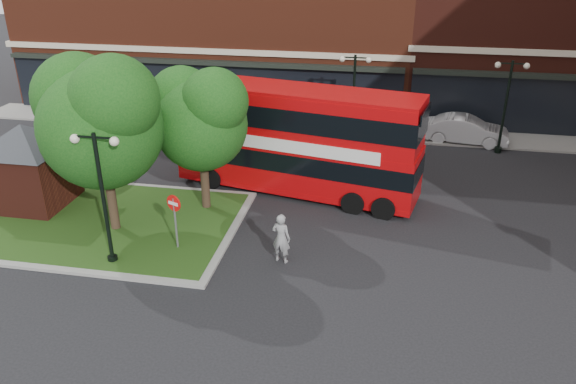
% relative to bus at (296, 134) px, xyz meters
% --- Properties ---
extents(ground, '(120.00, 120.00, 0.00)m').
position_rel_bus_xyz_m(ground, '(0.02, -7.68, -2.78)').
color(ground, black).
rests_on(ground, ground).
extents(pavement_far, '(44.00, 3.00, 0.12)m').
position_rel_bus_xyz_m(pavement_far, '(0.02, 8.82, -2.72)').
color(pavement_far, slate).
rests_on(pavement_far, ground).
extents(traffic_island, '(12.60, 7.60, 0.15)m').
position_rel_bus_xyz_m(traffic_island, '(-7.98, -4.68, -2.71)').
color(traffic_island, gray).
rests_on(traffic_island, ground).
extents(kiosk, '(6.51, 6.51, 3.60)m').
position_rel_bus_xyz_m(kiosk, '(-10.98, -3.68, -0.46)').
color(kiosk, '#471911').
rests_on(kiosk, traffic_island).
extents(tree_island_west, '(5.40, 4.71, 7.21)m').
position_rel_bus_xyz_m(tree_island_west, '(-6.57, -5.10, 2.02)').
color(tree_island_west, '#2D2116').
rests_on(tree_island_west, ground).
extents(tree_island_east, '(4.46, 3.90, 6.29)m').
position_rel_bus_xyz_m(tree_island_east, '(-3.56, -2.62, 1.47)').
color(tree_island_east, '#2D2116').
rests_on(tree_island_east, ground).
extents(lamp_island, '(1.72, 0.36, 5.00)m').
position_rel_bus_xyz_m(lamp_island, '(-5.48, -7.48, 0.05)').
color(lamp_island, black).
rests_on(lamp_island, ground).
extents(lamp_far_left, '(1.72, 0.36, 5.00)m').
position_rel_bus_xyz_m(lamp_far_left, '(2.02, 6.82, 0.05)').
color(lamp_far_left, black).
rests_on(lamp_far_left, ground).
extents(lamp_far_right, '(1.72, 0.36, 5.00)m').
position_rel_bus_xyz_m(lamp_far_right, '(10.02, 6.82, 0.05)').
color(lamp_far_right, black).
rests_on(lamp_far_right, ground).
extents(bus, '(11.36, 4.74, 4.23)m').
position_rel_bus_xyz_m(bus, '(0.00, 0.00, 0.00)').
color(bus, '#AD0609').
rests_on(bus, ground).
extents(woman, '(0.79, 0.61, 1.92)m').
position_rel_bus_xyz_m(woman, '(0.52, -6.23, -1.82)').
color(woman, gray).
rests_on(woman, ground).
extents(car_silver, '(4.38, 1.80, 1.48)m').
position_rel_bus_xyz_m(car_silver, '(-4.11, 6.82, -2.03)').
color(car_silver, '#B0B2B7').
rests_on(car_silver, ground).
extents(car_white, '(4.86, 2.21, 1.55)m').
position_rel_bus_xyz_m(car_white, '(8.36, 8.09, -2.00)').
color(car_white, silver).
rests_on(car_white, ground).
extents(no_entry_sign, '(0.61, 0.29, 2.30)m').
position_rel_bus_xyz_m(no_entry_sign, '(-3.48, -6.18, -1.13)').
color(no_entry_sign, slate).
rests_on(no_entry_sign, ground).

